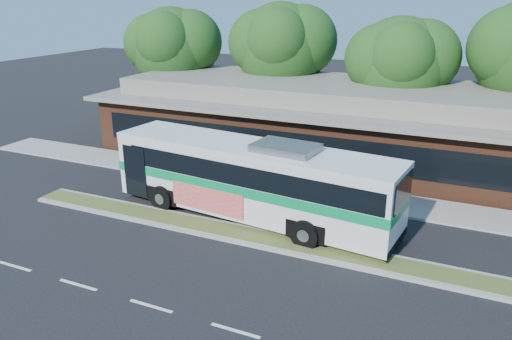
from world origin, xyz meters
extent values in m
plane|color=black|center=(0.00, 0.00, 0.00)|extent=(120.00, 120.00, 0.00)
cube|color=#495624|center=(0.00, 0.60, 0.07)|extent=(26.00, 1.10, 0.15)
cube|color=gray|center=(0.00, 6.40, 0.06)|extent=(44.00, 2.60, 0.12)
cube|color=black|center=(-18.00, 10.00, 0.01)|extent=(14.00, 12.00, 0.01)
cube|color=brown|center=(0.00, 13.00, 1.60)|extent=(32.00, 10.00, 3.20)
cube|color=slate|center=(0.00, 13.00, 3.32)|extent=(33.20, 11.20, 0.24)
cube|color=slate|center=(0.00, 13.00, 3.95)|extent=(30.00, 8.00, 1.00)
cube|color=black|center=(0.00, 7.97, 1.70)|extent=(30.00, 0.06, 1.60)
cylinder|color=black|center=(-15.00, 15.00, 1.99)|extent=(0.44, 0.44, 3.99)
sphere|color=#1B3D14|center=(-15.00, 15.00, 5.73)|extent=(5.80, 5.80, 5.80)
sphere|color=#1B3D14|center=(-13.70, 15.43, 6.19)|extent=(4.52, 4.52, 4.52)
cylinder|color=black|center=(-7.00, 16.00, 2.10)|extent=(0.44, 0.44, 4.20)
sphere|color=#1B3D14|center=(-7.00, 16.00, 6.00)|extent=(6.00, 6.00, 6.00)
sphere|color=#1B3D14|center=(-5.65, 16.45, 6.48)|extent=(4.68, 4.68, 4.68)
cylinder|color=black|center=(1.00, 15.00, 1.89)|extent=(0.44, 0.44, 3.78)
sphere|color=#1B3D14|center=(1.00, 15.00, 5.46)|extent=(5.60, 5.60, 5.60)
sphere|color=#1B3D14|center=(2.26, 15.42, 5.91)|extent=(4.37, 4.37, 4.37)
cube|color=silver|center=(-2.87, 2.40, 1.85)|extent=(13.12, 4.13, 2.97)
cube|color=black|center=(-2.55, 2.36, 2.44)|extent=(12.10, 4.07, 0.89)
cube|color=silver|center=(-2.87, 2.40, 3.20)|extent=(13.14, 4.16, 0.28)
cube|color=#058143|center=(-2.87, 2.40, 1.76)|extent=(13.19, 4.20, 0.41)
cube|color=black|center=(-9.31, 3.11, 2.20)|extent=(0.33, 2.40, 1.84)
cube|color=black|center=(3.56, 1.69, 2.55)|extent=(0.31, 2.24, 1.19)
cube|color=#D43E81|center=(-4.42, 1.15, 1.08)|extent=(3.64, 0.45, 1.07)
cube|color=slate|center=(-1.27, 2.22, 3.48)|extent=(2.75, 1.99, 0.32)
cylinder|color=black|center=(-6.97, 1.49, 0.59)|extent=(1.22, 0.51, 1.18)
cylinder|color=black|center=(-6.68, 4.18, 0.59)|extent=(1.22, 0.51, 1.18)
cylinder|color=black|center=(0.19, 0.71, 0.59)|extent=(1.22, 0.51, 1.18)
cylinder|color=black|center=(0.48, 3.39, 0.59)|extent=(1.22, 0.51, 1.18)
imported|color=#ADB1B4|center=(-12.74, 9.20, 0.64)|extent=(4.41, 1.82, 1.28)
camera|label=1|loc=(5.60, -15.95, 9.36)|focal=35.00mm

